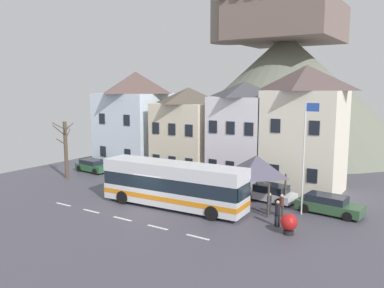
{
  "coord_description": "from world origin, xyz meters",
  "views": [
    {
      "loc": [
        17.76,
        -20.83,
        8.87
      ],
      "look_at": [
        1.12,
        4.96,
        4.33
      ],
      "focal_mm": 36.76,
      "sensor_mm": 36.0,
      "label": 1
    }
  ],
  "objects_px": {
    "pedestrian_01": "(269,202)",
    "pedestrian_00": "(228,197)",
    "public_bench": "(266,195)",
    "parked_car_02": "(93,166)",
    "townhouse_02": "(243,133)",
    "parked_car_01": "(329,205)",
    "bus_shelter": "(257,166)",
    "parked_car_03": "(159,177)",
    "townhouse_03": "(304,129)",
    "flagpole": "(305,151)",
    "harbour_buoy": "(289,223)",
    "parked_car_00": "(269,193)",
    "transit_bus": "(173,185)",
    "townhouse_01": "(189,131)",
    "pedestrian_03": "(277,212)",
    "bare_tree_00": "(66,149)",
    "hilltop_castle": "(284,87)",
    "pedestrian_02": "(282,204)"
  },
  "relations": [
    {
      "from": "pedestrian_01",
      "to": "pedestrian_00",
      "type": "bearing_deg",
      "value": -169.15
    },
    {
      "from": "parked_car_00",
      "to": "public_bench",
      "type": "distance_m",
      "value": 0.31
    },
    {
      "from": "public_bench",
      "to": "bare_tree_00",
      "type": "relative_size",
      "value": 0.28
    },
    {
      "from": "bus_shelter",
      "to": "parked_car_00",
      "type": "bearing_deg",
      "value": 83.17
    },
    {
      "from": "parked_car_02",
      "to": "bare_tree_00",
      "type": "relative_size",
      "value": 0.72
    },
    {
      "from": "hilltop_castle",
      "to": "pedestrian_03",
      "type": "distance_m",
      "value": 34.42
    },
    {
      "from": "public_bench",
      "to": "parked_car_02",
      "type": "bearing_deg",
      "value": 179.71
    },
    {
      "from": "pedestrian_00",
      "to": "pedestrian_01",
      "type": "height_order",
      "value": "pedestrian_01"
    },
    {
      "from": "townhouse_01",
      "to": "townhouse_02",
      "type": "xyz_separation_m",
      "value": [
        6.16,
        -0.26,
        0.27
      ]
    },
    {
      "from": "pedestrian_01",
      "to": "public_bench",
      "type": "distance_m",
      "value": 3.5
    },
    {
      "from": "hilltop_castle",
      "to": "bus_shelter",
      "type": "bearing_deg",
      "value": -73.56
    },
    {
      "from": "parked_car_02",
      "to": "parked_car_03",
      "type": "height_order",
      "value": "parked_car_03"
    },
    {
      "from": "townhouse_01",
      "to": "public_bench",
      "type": "relative_size",
      "value": 5.58
    },
    {
      "from": "parked_car_00",
      "to": "parked_car_02",
      "type": "xyz_separation_m",
      "value": [
        -19.54,
        0.03,
        -0.02
      ]
    },
    {
      "from": "parked_car_01",
      "to": "pedestrian_00",
      "type": "xyz_separation_m",
      "value": [
        -6.35,
        -3.11,
        0.29
      ]
    },
    {
      "from": "pedestrian_00",
      "to": "townhouse_02",
      "type": "bearing_deg",
      "value": 108.19
    },
    {
      "from": "parked_car_03",
      "to": "pedestrian_00",
      "type": "height_order",
      "value": "pedestrian_00"
    },
    {
      "from": "hilltop_castle",
      "to": "parked_car_02",
      "type": "height_order",
      "value": "hilltop_castle"
    },
    {
      "from": "townhouse_03",
      "to": "flagpole",
      "type": "distance_m",
      "value": 6.48
    },
    {
      "from": "townhouse_02",
      "to": "harbour_buoy",
      "type": "bearing_deg",
      "value": -52.1
    },
    {
      "from": "transit_bus",
      "to": "pedestrian_03",
      "type": "height_order",
      "value": "transit_bus"
    },
    {
      "from": "parked_car_02",
      "to": "public_bench",
      "type": "height_order",
      "value": "parked_car_02"
    },
    {
      "from": "hilltop_castle",
      "to": "flagpole",
      "type": "bearing_deg",
      "value": -67.32
    },
    {
      "from": "transit_bus",
      "to": "parked_car_00",
      "type": "height_order",
      "value": "transit_bus"
    },
    {
      "from": "bus_shelter",
      "to": "transit_bus",
      "type": "bearing_deg",
      "value": -147.04
    },
    {
      "from": "parked_car_03",
      "to": "flagpole",
      "type": "distance_m",
      "value": 14.32
    },
    {
      "from": "transit_bus",
      "to": "bus_shelter",
      "type": "bearing_deg",
      "value": 29.86
    },
    {
      "from": "transit_bus",
      "to": "flagpole",
      "type": "relative_size",
      "value": 1.45
    },
    {
      "from": "bus_shelter",
      "to": "townhouse_03",
      "type": "bearing_deg",
      "value": 76.81
    },
    {
      "from": "townhouse_02",
      "to": "pedestrian_02",
      "type": "bearing_deg",
      "value": -48.7
    },
    {
      "from": "parked_car_02",
      "to": "townhouse_01",
      "type": "bearing_deg",
      "value": 30.16
    },
    {
      "from": "bus_shelter",
      "to": "parked_car_03",
      "type": "relative_size",
      "value": 0.86
    },
    {
      "from": "bus_shelter",
      "to": "parked_car_03",
      "type": "xyz_separation_m",
      "value": [
        -10.3,
        1.71,
        -2.45
      ]
    },
    {
      "from": "bus_shelter",
      "to": "flagpole",
      "type": "relative_size",
      "value": 0.5
    },
    {
      "from": "townhouse_01",
      "to": "transit_bus",
      "type": "distance_m",
      "value": 11.46
    },
    {
      "from": "pedestrian_02",
      "to": "flagpole",
      "type": "height_order",
      "value": "flagpole"
    },
    {
      "from": "pedestrian_01",
      "to": "public_bench",
      "type": "xyz_separation_m",
      "value": [
        -1.5,
        3.13,
        -0.43
      ]
    },
    {
      "from": "harbour_buoy",
      "to": "bare_tree_00",
      "type": "distance_m",
      "value": 23.28
    },
    {
      "from": "townhouse_02",
      "to": "parked_car_01",
      "type": "distance_m",
      "value": 10.97
    },
    {
      "from": "flagpole",
      "to": "harbour_buoy",
      "type": "bearing_deg",
      "value": -83.99
    },
    {
      "from": "parked_car_02",
      "to": "pedestrian_01",
      "type": "bearing_deg",
      "value": -4.94
    },
    {
      "from": "pedestrian_03",
      "to": "harbour_buoy",
      "type": "height_order",
      "value": "pedestrian_03"
    },
    {
      "from": "parked_car_00",
      "to": "pedestrian_00",
      "type": "relative_size",
      "value": 2.67
    },
    {
      "from": "pedestrian_03",
      "to": "pedestrian_00",
      "type": "bearing_deg",
      "value": 163.14
    },
    {
      "from": "pedestrian_02",
      "to": "townhouse_02",
      "type": "bearing_deg",
      "value": 131.3
    },
    {
      "from": "hilltop_castle",
      "to": "pedestrian_01",
      "type": "height_order",
      "value": "hilltop_castle"
    },
    {
      "from": "hilltop_castle",
      "to": "parked_car_03",
      "type": "height_order",
      "value": "hilltop_castle"
    },
    {
      "from": "parked_car_02",
      "to": "public_bench",
      "type": "bearing_deg",
      "value": 3.59
    },
    {
      "from": "parked_car_01",
      "to": "pedestrian_01",
      "type": "bearing_deg",
      "value": -137.88
    },
    {
      "from": "pedestrian_00",
      "to": "pedestrian_01",
      "type": "distance_m",
      "value": 3.0
    }
  ]
}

